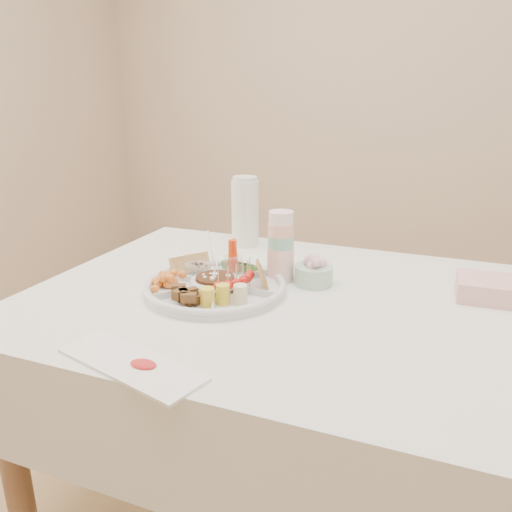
% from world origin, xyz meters
% --- Properties ---
extents(wall_back, '(4.00, 0.02, 2.70)m').
position_xyz_m(wall_back, '(0.00, 2.00, 1.35)').
color(wall_back, beige).
rests_on(wall_back, ground).
extents(dining_table, '(1.52, 1.02, 0.76)m').
position_xyz_m(dining_table, '(0.00, 0.00, 0.38)').
color(dining_table, white).
rests_on(dining_table, floor).
extents(party_tray, '(0.42, 0.42, 0.04)m').
position_xyz_m(party_tray, '(-0.26, -0.04, 0.78)').
color(party_tray, silver).
rests_on(party_tray, dining_table).
extents(bean_dip, '(0.12, 0.12, 0.04)m').
position_xyz_m(bean_dip, '(-0.26, -0.04, 0.79)').
color(bean_dip, '#442512').
rests_on(bean_dip, party_tray).
extents(tortillas, '(0.12, 0.12, 0.07)m').
position_xyz_m(tortillas, '(-0.14, 0.01, 0.80)').
color(tortillas, tan).
rests_on(tortillas, party_tray).
extents(carrot_cucumber, '(0.12, 0.12, 0.10)m').
position_xyz_m(carrot_cucumber, '(-0.25, 0.09, 0.82)').
color(carrot_cucumber, '#FB4610').
rests_on(carrot_cucumber, party_tray).
extents(pita_raisins, '(0.11, 0.11, 0.06)m').
position_xyz_m(pita_raisins, '(-0.37, 0.04, 0.80)').
color(pita_raisins, tan).
rests_on(pita_raisins, party_tray).
extents(cherries, '(0.12, 0.12, 0.04)m').
position_xyz_m(cherries, '(-0.38, -0.09, 0.79)').
color(cherries, orange).
rests_on(cherries, party_tray).
extents(granola_chunks, '(0.11, 0.11, 0.04)m').
position_xyz_m(granola_chunks, '(-0.28, -0.17, 0.79)').
color(granola_chunks, brown).
rests_on(granola_chunks, party_tray).
extents(banana_tomato, '(0.13, 0.13, 0.09)m').
position_xyz_m(banana_tomato, '(-0.16, -0.11, 0.82)').
color(banana_tomato, '#FFE991').
rests_on(banana_tomato, party_tray).
extents(cup_stack, '(0.10, 0.10, 0.22)m').
position_xyz_m(cup_stack, '(-0.13, 0.12, 0.87)').
color(cup_stack, silver).
rests_on(cup_stack, dining_table).
extents(thermos, '(0.12, 0.12, 0.25)m').
position_xyz_m(thermos, '(-0.36, 0.40, 0.88)').
color(thermos, silver).
rests_on(thermos, dining_table).
extents(flower_bowl, '(0.11, 0.11, 0.08)m').
position_xyz_m(flower_bowl, '(-0.03, 0.12, 0.80)').
color(flower_bowl, '#9DBAAB').
rests_on(flower_bowl, dining_table).
extents(napkin_stack, '(0.17, 0.15, 0.05)m').
position_xyz_m(napkin_stack, '(0.43, 0.19, 0.79)').
color(napkin_stack, '#E6A8A8').
rests_on(napkin_stack, dining_table).
extents(placemat, '(0.35, 0.19, 0.01)m').
position_xyz_m(placemat, '(-0.25, -0.45, 0.76)').
color(placemat, white).
rests_on(placemat, dining_table).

